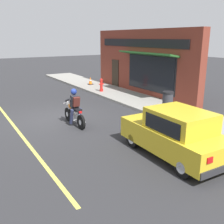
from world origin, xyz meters
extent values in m
plane|color=#2B2B2D|center=(0.00, 0.00, 0.00)|extent=(80.00, 80.00, 0.00)
cube|color=gray|center=(5.47, 3.00, 0.07)|extent=(2.60, 22.00, 0.14)
cube|color=#D1C64C|center=(-1.80, 3.00, 0.00)|extent=(0.12, 19.80, 0.01)
cube|color=maroon|center=(7.02, 2.32, 2.10)|extent=(0.50, 10.11, 4.20)
cube|color=black|center=(6.75, 1.06, 1.55)|extent=(0.04, 4.25, 2.10)
cube|color=black|center=(6.76, 1.06, 1.55)|extent=(0.02, 4.45, 2.20)
cube|color=#2D2319|center=(6.75, 5.11, 1.05)|extent=(0.04, 0.90, 2.10)
cube|color=#235623|center=(6.42, 1.06, 2.75)|extent=(0.81, 4.85, 0.24)
cube|color=black|center=(6.74, 2.32, 3.35)|extent=(0.06, 8.60, 0.50)
cylinder|color=black|center=(0.52, -0.72, 0.31)|extent=(0.10, 0.62, 0.62)
cylinder|color=silver|center=(0.52, -0.72, 0.31)|extent=(0.12, 0.22, 0.22)
cylinder|color=black|center=(0.51, -2.12, 0.31)|extent=(0.10, 0.62, 0.62)
cylinder|color=silver|center=(0.51, -2.12, 0.31)|extent=(0.12, 0.22, 0.22)
cube|color=silver|center=(0.51, -1.47, 0.39)|extent=(0.28, 0.40, 0.24)
ellipsoid|color=orange|center=(0.51, -1.22, 0.80)|extent=(0.30, 0.52, 0.24)
cube|color=black|center=(0.51, -1.70, 0.76)|extent=(0.26, 0.56, 0.10)
cylinder|color=silver|center=(0.52, -0.82, 0.62)|extent=(0.07, 0.33, 0.68)
cylinder|color=silver|center=(0.52, -0.94, 0.91)|extent=(0.56, 0.04, 0.04)
sphere|color=silver|center=(0.52, -0.77, 0.79)|extent=(0.16, 0.16, 0.16)
cylinder|color=silver|center=(0.67, -1.87, 0.29)|extent=(0.08, 0.55, 0.08)
cube|color=red|center=(0.51, -2.07, 0.73)|extent=(0.12, 0.06, 0.08)
cylinder|color=#282D4C|center=(0.33, -1.54, 0.43)|extent=(0.14, 0.35, 0.71)
cylinder|color=#282D4C|center=(0.69, -1.54, 0.43)|extent=(0.14, 0.35, 0.71)
cube|color=#232328|center=(0.51, -1.52, 1.08)|extent=(0.34, 0.33, 0.57)
cylinder|color=#232328|center=(0.31, -1.28, 1.12)|extent=(0.09, 0.52, 0.26)
cylinder|color=#232328|center=(0.71, -1.28, 1.12)|extent=(0.09, 0.52, 0.26)
sphere|color=navy|center=(0.51, -1.46, 1.49)|extent=(0.26, 0.26, 0.26)
cube|color=#4C1E19|center=(0.51, -1.68, 1.10)|extent=(0.28, 0.24, 0.42)
cylinder|color=black|center=(1.28, -4.72, 0.30)|extent=(0.20, 0.60, 0.60)
cylinder|color=silver|center=(1.28, -4.72, 0.30)|extent=(0.21, 0.34, 0.33)
cylinder|color=black|center=(2.72, -4.76, 0.30)|extent=(0.20, 0.60, 0.60)
cylinder|color=silver|center=(2.72, -4.76, 0.30)|extent=(0.21, 0.34, 0.33)
cylinder|color=black|center=(1.21, -7.12, 0.30)|extent=(0.20, 0.60, 0.60)
cylinder|color=silver|center=(1.21, -7.12, 0.30)|extent=(0.21, 0.34, 0.33)
cylinder|color=black|center=(2.65, -7.16, 0.30)|extent=(0.20, 0.60, 0.60)
cylinder|color=silver|center=(2.65, -7.16, 0.30)|extent=(0.21, 0.34, 0.33)
cube|color=gold|center=(1.96, -5.94, 0.60)|extent=(1.74, 3.74, 0.70)
cube|color=gold|center=(1.96, -6.19, 1.24)|extent=(1.49, 1.94, 0.66)
cube|color=black|center=(1.98, -5.32, 1.19)|extent=(1.33, 0.38, 0.51)
cube|color=black|center=(1.23, -6.17, 1.22)|extent=(0.07, 1.52, 0.46)
cube|color=black|center=(2.68, -6.21, 1.22)|extent=(0.07, 1.52, 0.46)
cube|color=silver|center=(1.51, -4.07, 0.72)|extent=(0.24, 0.05, 0.14)
cube|color=red|center=(1.40, -7.79, 0.74)|extent=(0.20, 0.05, 0.16)
cube|color=silver|center=(2.52, -4.10, 0.72)|extent=(0.24, 0.05, 0.14)
cube|color=#28282B|center=(2.01, -4.11, 0.35)|extent=(1.61, 0.16, 0.20)
cube|color=#28282B|center=(1.91, -7.77, 0.35)|extent=(1.61, 0.16, 0.20)
cylinder|color=#2D2D33|center=(5.21, -2.23, 0.59)|extent=(0.52, 0.52, 0.90)
cylinder|color=black|center=(5.21, -2.23, 1.08)|extent=(0.56, 0.56, 0.08)
cylinder|color=red|center=(4.82, 3.82, 0.22)|extent=(0.24, 0.24, 0.16)
cylinder|color=red|center=(4.82, 3.82, 0.59)|extent=(0.18, 0.18, 0.58)
sphere|color=red|center=(4.82, 3.82, 0.92)|extent=(0.20, 0.20, 0.20)
cylinder|color=red|center=(4.69, 3.82, 0.64)|extent=(0.10, 0.08, 0.08)
cylinder|color=red|center=(4.95, 3.82, 0.64)|extent=(0.10, 0.08, 0.08)
cube|color=black|center=(5.41, 6.62, 0.16)|extent=(0.36, 0.36, 0.04)
cone|color=orange|center=(5.41, 6.62, 0.46)|extent=(0.28, 0.28, 0.56)
cylinder|color=white|center=(5.41, 6.62, 0.48)|extent=(0.20, 0.20, 0.08)
camera|label=1|loc=(-3.81, -11.58, 3.70)|focal=42.00mm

